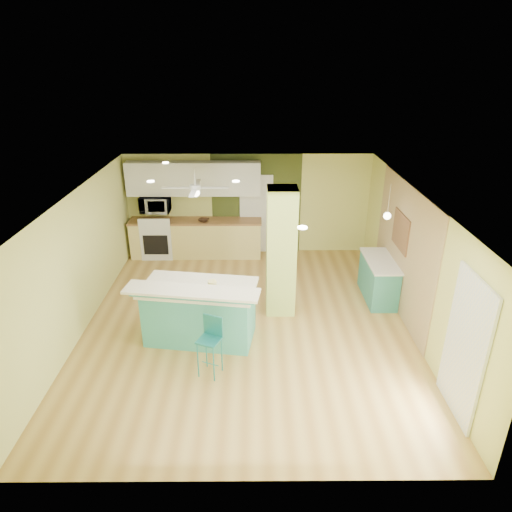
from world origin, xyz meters
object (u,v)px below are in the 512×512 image
at_px(fruit_bowl, 204,220).
at_px(bar_stool, 211,336).
at_px(peninsula, 200,311).
at_px(side_counter, 378,279).
at_px(canister, 212,285).

bearing_deg(fruit_bowl, bar_stool, -83.14).
relative_size(bar_stool, fruit_bowl, 3.81).
bearing_deg(fruit_bowl, peninsula, -85.80).
bearing_deg(peninsula, bar_stool, -65.05).
bearing_deg(bar_stool, fruit_bowl, 119.74).
bearing_deg(side_counter, canister, -154.90).
height_order(peninsula, canister, peninsula).
bearing_deg(peninsula, side_counter, 30.94).
distance_m(bar_stool, fruit_bowl, 4.58).
height_order(fruit_bowl, canister, canister).
relative_size(side_counter, canister, 8.87).
bearing_deg(canister, side_counter, 25.10).
height_order(peninsula, side_counter, peninsula).
xyz_separation_m(fruit_bowl, canister, (0.51, -3.65, 0.13)).
xyz_separation_m(peninsula, bar_stool, (0.28, -0.96, 0.12)).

